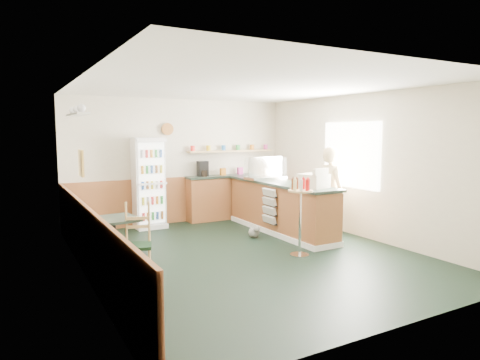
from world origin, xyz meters
TOP-DOWN VIEW (x-y plane):
  - ground at (0.00, 0.00)m, footprint 6.00×6.00m
  - room_envelope at (-0.23, 0.73)m, footprint 5.04×6.02m
  - service_counter at (1.35, 1.07)m, footprint 0.68×3.01m
  - back_counter at (1.19, 2.80)m, footprint 2.24×0.42m
  - drinks_fridge at (-0.80, 2.74)m, footprint 0.62×0.53m
  - display_case at (1.35, 1.62)m, footprint 0.81×0.42m
  - cash_register at (1.35, 0.05)m, footprint 0.52×0.54m
  - shopkeeper at (2.05, 0.38)m, footprint 0.44×0.59m
  - condiment_stand at (0.70, -0.44)m, footprint 0.40×0.40m
  - newspaper_rack at (0.99, 0.91)m, footprint 0.09×0.43m
  - cafe_table at (-2.05, 0.43)m, footprint 0.74×0.74m
  - cafe_chair at (-1.83, 0.03)m, footprint 0.47×0.47m
  - dog_doorstop at (0.66, 0.91)m, footprint 0.20×0.26m

SIDE VIEW (x-z plane):
  - ground at x=0.00m, z-range 0.00..0.00m
  - dog_doorstop at x=0.66m, z-range -0.01..0.24m
  - service_counter at x=1.35m, z-range -0.04..0.97m
  - cafe_table at x=-2.05m, z-range 0.15..0.88m
  - cafe_chair at x=-1.83m, z-range 0.02..1.02m
  - back_counter at x=1.19m, z-range -0.30..1.39m
  - newspaper_rack at x=0.99m, z-range 0.23..0.91m
  - condiment_stand at x=0.70m, z-range 0.20..1.44m
  - shopkeeper at x=2.05m, z-range 0.00..1.71m
  - drinks_fridge at x=-0.80m, z-range 0.00..1.87m
  - cash_register at x=1.35m, z-range 1.01..1.25m
  - display_case at x=1.35m, z-range 1.01..1.47m
  - room_envelope at x=-0.23m, z-range 0.16..2.88m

